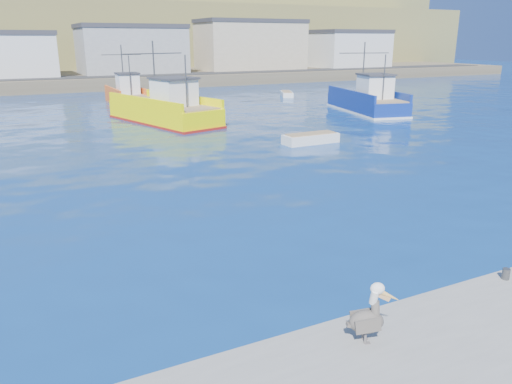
# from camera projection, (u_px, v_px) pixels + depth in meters

# --- Properties ---
(ground) EXTENTS (260.00, 260.00, 0.00)m
(ground) POSITION_uv_depth(u_px,v_px,m) (336.00, 268.00, 15.01)
(ground) COLOR navy
(ground) RESTS_ON ground
(dock_bollards) EXTENTS (36.20, 0.20, 0.30)m
(dock_bollards) POSITION_uv_depth(u_px,v_px,m) (439.00, 294.00, 12.17)
(dock_bollards) COLOR #4C4C4C
(dock_bollards) RESTS_ON dock
(far_shore) EXTENTS (200.00, 81.00, 24.00)m
(far_shore) POSITION_uv_depth(u_px,v_px,m) (36.00, 27.00, 105.60)
(far_shore) COLOR brown
(far_shore) RESTS_ON ground
(trawler_yellow_b) EXTENTS (6.92, 12.19, 6.55)m
(trawler_yellow_b) POSITION_uv_depth(u_px,v_px,m) (165.00, 110.00, 40.73)
(trawler_yellow_b) COLOR #FFF800
(trawler_yellow_b) RESTS_ON ground
(trawler_blue) EXTENTS (5.83, 11.03, 6.41)m
(trawler_blue) POSITION_uv_depth(u_px,v_px,m) (368.00, 101.00, 46.83)
(trawler_blue) COLOR navy
(trawler_blue) RESTS_ON ground
(boat_orange) EXTENTS (4.13, 7.87, 6.02)m
(boat_orange) POSITION_uv_depth(u_px,v_px,m) (127.00, 94.00, 52.63)
(boat_orange) COLOR orange
(boat_orange) RESTS_ON ground
(skiff_mid) EXTENTS (3.80, 1.41, 0.82)m
(skiff_mid) POSITION_uv_depth(u_px,v_px,m) (311.00, 139.00, 32.91)
(skiff_mid) COLOR silver
(skiff_mid) RESTS_ON ground
(skiff_far) EXTENTS (2.50, 3.68, 0.76)m
(skiff_far) POSITION_uv_depth(u_px,v_px,m) (287.00, 94.00, 59.71)
(skiff_far) COLOR silver
(skiff_far) RESTS_ON ground
(pelican) EXTENTS (1.07, 0.68, 1.35)m
(pelican) POSITION_uv_depth(u_px,v_px,m) (368.00, 317.00, 10.36)
(pelican) COLOR #595451
(pelican) RESTS_ON dock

